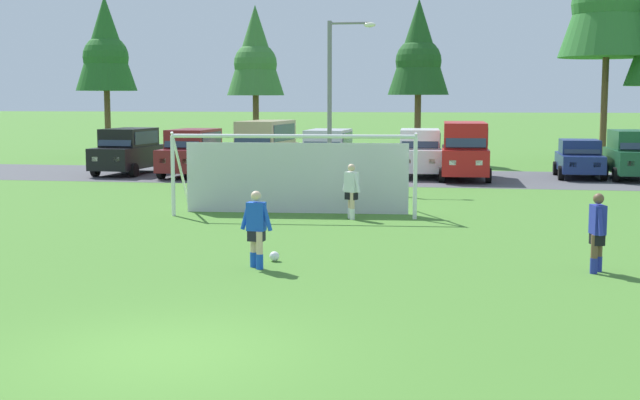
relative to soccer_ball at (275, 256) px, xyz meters
The scene contains 19 objects.
ground_plane 8.08m from the soccer_ball, 90.04° to the left, with size 400.00×400.00×0.00m, color #477A2D.
parking_lot_strip 20.60m from the soccer_ball, 90.01° to the left, with size 52.00×8.40×0.01m, color #4C4C51.
soccer_ball is the anchor object (origin of this frame).
soccer_goal 7.87m from the soccer_ball, 97.91° to the left, with size 7.54×2.48×2.57m.
player_striker_near 6.82m from the soccer_ball, ahead, with size 0.32×0.75×1.64m.
player_midfield_center 1.09m from the soccer_ball, 104.54° to the right, with size 0.73×0.36×1.64m.
player_defender_far 6.97m from the soccer_ball, 83.59° to the left, with size 0.63×0.52×1.64m.
parked_car_slot_far_left 23.25m from the soccer_ball, 120.04° to the left, with size 2.31×4.69×2.16m.
parked_car_slot_left 21.24m from the soccer_ball, 112.93° to the left, with size 2.26×4.66×2.16m.
parked_car_slot_center_left 21.98m from the soccer_ball, 103.88° to the left, with size 2.44×4.92×2.52m.
parked_car_slot_center 20.29m from the soccer_ball, 95.90° to the left, with size 2.23×4.65×2.16m.
parked_car_slot_center_right 21.34m from the soccer_ball, 84.58° to the left, with size 2.34×4.70×2.16m.
parked_car_slot_right 20.55m from the soccer_ball, 78.65° to the left, with size 2.30×4.85×2.52m.
parked_car_slot_far_right 23.63m from the soccer_ball, 67.21° to the left, with size 2.08×4.22×1.72m.
parked_car_slot_end 24.31m from the soccer_ball, 62.02° to the left, with size 2.16×4.61×2.16m.
tree_left_edge 35.96m from the soccer_ball, 119.32° to the left, with size 3.63×3.63×9.68m.
tree_mid_left 32.87m from the soccer_ball, 104.69° to the left, with size 3.38×3.38×9.00m.
tree_center_back 30.65m from the soccer_ball, 87.32° to the left, with size 3.39×3.39×9.04m.
street_lamp 16.42m from the soccer_ball, 94.12° to the left, with size 2.00×0.32×6.63m.
Camera 1 is at (4.11, -11.09, 3.55)m, focal length 47.91 mm.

